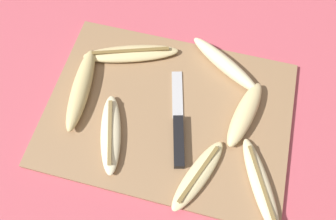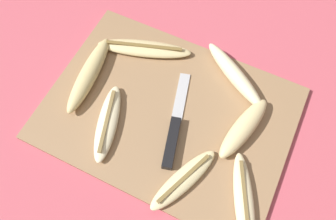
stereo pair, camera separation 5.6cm
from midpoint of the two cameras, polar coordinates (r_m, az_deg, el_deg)
The scene contains 10 objects.
ground_plane at distance 0.68m, azimuth -2.33°, elevation -0.99°, with size 4.00×4.00×0.00m, color #C65160.
cutting_board at distance 0.68m, azimuth -2.35°, elevation -0.79°, with size 0.50×0.36×0.01m.
knife at distance 0.64m, azimuth -0.65°, elevation -4.30°, with size 0.08×0.21×0.02m.
banana_ripe_center at distance 0.66m, azimuth 10.92°, elevation -0.88°, with size 0.07×0.16×0.03m.
banana_pale_long at distance 0.71m, azimuth 7.67°, elevation 7.75°, with size 0.17×0.13×0.03m.
banana_mellow_near at distance 0.74m, azimuth -8.66°, elevation 9.51°, with size 0.21×0.11×0.02m.
banana_bright_far at distance 0.66m, azimuth -12.35°, elevation -4.25°, with size 0.09×0.17×0.02m.
banana_soft_right at distance 0.62m, azimuth 2.66°, elevation -11.50°, with size 0.10×0.16×0.02m.
banana_spotted_left at distance 0.71m, azimuth -17.24°, elevation 3.06°, with size 0.06×0.20×0.03m.
banana_cream_curved at distance 0.63m, azimuth 13.35°, elevation -12.81°, with size 0.11×0.18×0.02m.
Camera 1 is at (0.07, -0.27, 0.62)m, focal length 35.00 mm.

